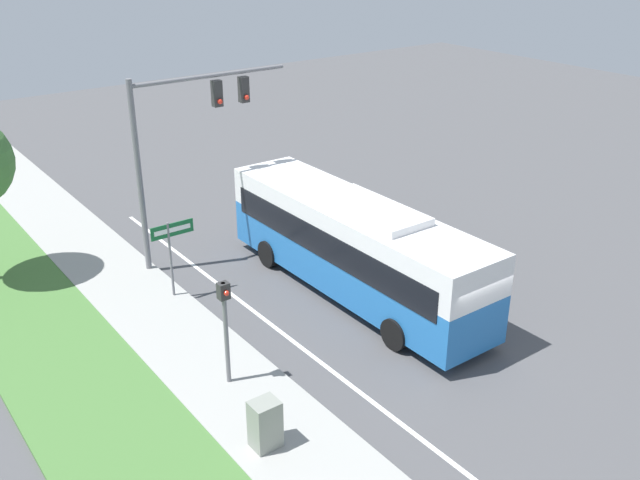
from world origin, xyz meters
name	(u,v)px	position (x,y,z in m)	size (l,w,h in m)	color
ground_plane	(457,348)	(0.00, 0.00, 0.00)	(80.00, 80.00, 0.00)	#4C4C4F
sidewalk	(277,430)	(-6.20, 0.00, 0.06)	(2.80, 80.00, 0.12)	#9E9E99
lane_divider_near	(360,393)	(-3.60, 0.00, 0.00)	(0.14, 30.00, 0.01)	silver
bus	(354,243)	(-0.32, 4.38, 1.82)	(2.58, 10.76, 3.35)	#236BB7
signal_gantry	(183,131)	(-3.33, 9.89, 4.77)	(5.89, 0.41, 6.73)	slate
pedestrian_signal	(225,317)	(-6.17, 2.35, 2.08)	(0.28, 0.34, 3.05)	slate
street_sign	(172,244)	(-5.15, 7.57, 1.91)	(1.45, 0.08, 2.66)	slate
utility_cabinet	(265,424)	(-6.76, -0.36, 0.73)	(0.65, 0.56, 1.22)	gray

